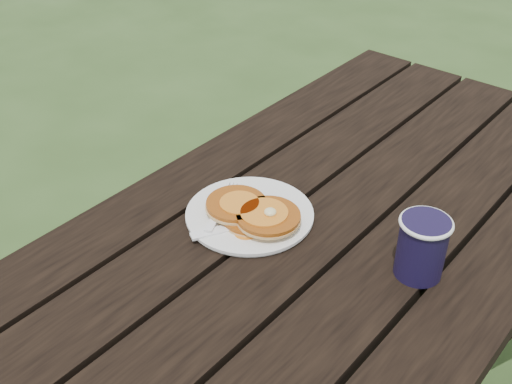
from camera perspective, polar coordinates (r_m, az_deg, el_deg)
The scene contains 5 objects.
plate at distance 1.21m, azimuth -0.57°, elevation -2.05°, with size 0.24×0.24×0.01m, color white.
pancake_stack at distance 1.19m, azimuth -0.26°, elevation -1.82°, with size 0.19×0.12×0.04m.
knife at distance 1.18m, azimuth -1.60°, elevation -3.02°, with size 0.02×0.18×0.01m, color white.
fork at distance 1.20m, azimuth -3.44°, elevation -1.94°, with size 0.03×0.16×0.01m, color white, non-canonical shape.
coffee_cup at distance 1.09m, azimuth 14.56°, elevation -4.52°, with size 0.09×0.09×0.11m.
Camera 1 is at (0.51, -0.69, 1.49)m, focal length 45.00 mm.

